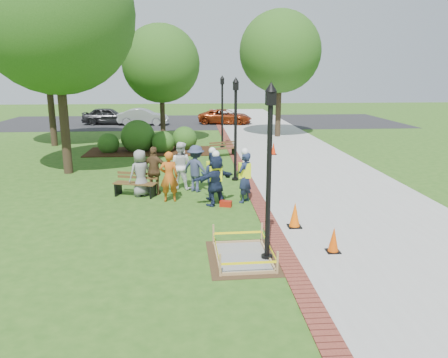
{
  "coord_description": "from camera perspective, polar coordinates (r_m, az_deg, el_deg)",
  "views": [
    {
      "loc": [
        -0.51,
        -12.83,
        4.49
      ],
      "look_at": [
        0.5,
        1.2,
        1.0
      ],
      "focal_mm": 35.0,
      "sensor_mm": 36.0,
      "label": 1
    }
  ],
  "objects": [
    {
      "name": "cone_back",
      "position": [
        12.99,
        9.23,
        -4.72
      ],
      "size": [
        0.39,
        0.39,
        0.78
      ],
      "color": "black",
      "rests_on": "ground"
    },
    {
      "name": "lamp_mid",
      "position": [
        18.03,
        1.52,
        7.52
      ],
      "size": [
        0.28,
        0.28,
        4.26
      ],
      "color": "black",
      "rests_on": "ground"
    },
    {
      "name": "ground",
      "position": [
        13.61,
        -1.74,
        -5.34
      ],
      "size": [
        100.0,
        100.0,
        0.0
      ],
      "primitive_type": "plane",
      "color": "#285116",
      "rests_on": "ground"
    },
    {
      "name": "shrub_d",
      "position": [
        25.86,
        -5.16,
        3.87
      ],
      "size": [
        1.46,
        1.46,
        1.46
      ],
      "primitive_type": "sphere",
      "color": "#234C15",
      "rests_on": "ground"
    },
    {
      "name": "parked_car_c",
      "position": [
        38.35,
        0.17,
        7.2
      ],
      "size": [
        2.84,
        4.59,
        1.39
      ],
      "primitive_type": "imported",
      "rotation": [
        0.0,
        0.0,
        1.32
      ],
      "color": "#9A3613",
      "rests_on": "ground"
    },
    {
      "name": "shrub_a",
      "position": [
        25.56,
        -14.78,
        3.35
      ],
      "size": [
        1.2,
        1.2,
        1.2
      ],
      "primitive_type": "sphere",
      "color": "#234C15",
      "rests_on": "ground"
    },
    {
      "name": "tree_left",
      "position": [
        20.62,
        -21.23,
        19.44
      ],
      "size": [
        6.67,
        6.67,
        10.13
      ],
      "color": "#3D2D1E",
      "rests_on": "ground"
    },
    {
      "name": "bench_far",
      "position": [
        23.62,
        -0.09,
        3.57
      ],
      "size": [
        1.5,
        0.9,
        0.77
      ],
      "color": "brown",
      "rests_on": "ground"
    },
    {
      "name": "parked_car_a",
      "position": [
        39.38,
        -14.84,
        6.92
      ],
      "size": [
        2.2,
        4.91,
        1.59
      ],
      "primitive_type": "imported",
      "rotation": [
        0.0,
        0.0,
        1.55
      ],
      "color": "#252427",
      "rests_on": "ground"
    },
    {
      "name": "brick_edging",
      "position": [
        23.38,
        1.5,
        2.89
      ],
      "size": [
        0.5,
        60.0,
        0.03
      ],
      "primitive_type": "cube",
      "color": "maroon",
      "rests_on": "ground"
    },
    {
      "name": "casual_person_b",
      "position": [
        15.38,
        -7.19,
        0.3
      ],
      "size": [
        0.6,
        0.41,
        1.79
      ],
      "color": "#BA5215",
      "rests_on": "ground"
    },
    {
      "name": "lamp_near",
      "position": [
        10.19,
        5.93,
        2.48
      ],
      "size": [
        0.28,
        0.28,
        4.26
      ],
      "color": "black",
      "rests_on": "ground"
    },
    {
      "name": "cone_front",
      "position": [
        11.48,
        14.12,
        -7.78
      ],
      "size": [
        0.34,
        0.34,
        0.68
      ],
      "color": "black",
      "rests_on": "ground"
    },
    {
      "name": "bench_near",
      "position": [
        16.4,
        -11.49,
        -1.27
      ],
      "size": [
        1.65,
        0.94,
        0.85
      ],
      "color": "brown",
      "rests_on": "ground"
    },
    {
      "name": "shrub_e",
      "position": [
        26.7,
        -10.38,
        4.02
      ],
      "size": [
        0.87,
        0.87,
        0.87
      ],
      "primitive_type": "sphere",
      "color": "#234C15",
      "rests_on": "ground"
    },
    {
      "name": "wet_concrete_pad",
      "position": [
        10.87,
        2.47,
        -9.12
      ],
      "size": [
        1.77,
        2.35,
        0.55
      ],
      "color": "#47331E",
      "rests_on": "ground"
    },
    {
      "name": "tree_back",
      "position": [
        28.0,
        -8.24,
        14.68
      ],
      "size": [
        4.78,
        4.78,
        7.33
      ],
      "color": "#3D2D1E",
      "rests_on": "ground"
    },
    {
      "name": "shrub_b",
      "position": [
        25.66,
        -11.08,
        3.59
      ],
      "size": [
        1.95,
        1.95,
        1.95
      ],
      "primitive_type": "sphere",
      "color": "#234C15",
      "rests_on": "ground"
    },
    {
      "name": "tree_far",
      "position": [
        28.82,
        -22.49,
        17.84
      ],
      "size": [
        6.91,
        6.91,
        10.42
      ],
      "color": "#3D2D1E",
      "rests_on": "ground"
    },
    {
      "name": "parking_lot",
      "position": [
        40.09,
        -3.4,
        7.48
      ],
      "size": [
        36.0,
        12.0,
        0.01
      ],
      "primitive_type": "cube",
      "color": "black",
      "rests_on": "ground"
    },
    {
      "name": "hivis_worker_b",
      "position": [
        15.17,
        2.7,
        0.43
      ],
      "size": [
        0.64,
        0.67,
        1.93
      ],
      "color": "#1A2943",
      "rests_on": "ground"
    },
    {
      "name": "casual_person_c",
      "position": [
        17.01,
        -5.71,
        1.76
      ],
      "size": [
        0.69,
        0.57,
        1.85
      ],
      "color": "white",
      "rests_on": "ground"
    },
    {
      "name": "mulch_bed",
      "position": [
        25.35,
        -9.71,
        3.57
      ],
      "size": [
        7.0,
        3.0,
        0.05
      ],
      "primitive_type": "cube",
      "color": "#381E0F",
      "rests_on": "ground"
    },
    {
      "name": "casual_person_d",
      "position": [
        16.32,
        -9.05,
        1.05
      ],
      "size": [
        0.62,
        0.44,
        1.8
      ],
      "color": "brown",
      "rests_on": "ground"
    },
    {
      "name": "tree_right",
      "position": [
        30.84,
        7.32,
        16.16
      ],
      "size": [
        5.51,
        5.51,
        8.52
      ],
      "color": "#3D2D1E",
      "rests_on": "ground"
    },
    {
      "name": "parked_car_b",
      "position": [
        38.21,
        -10.45,
        6.95
      ],
      "size": [
        2.35,
        4.78,
        1.51
      ],
      "primitive_type": "imported",
      "rotation": [
        0.0,
        0.0,
        1.5
      ],
      "color": "#A7A7AC",
      "rests_on": "ground"
    },
    {
      "name": "cone_far",
      "position": [
        24.16,
        6.48,
        3.93
      ],
      "size": [
        0.35,
        0.35,
        0.69
      ],
      "color": "black",
      "rests_on": "ground"
    },
    {
      "name": "casual_person_e",
      "position": [
        16.57,
        -3.68,
        1.36
      ],
      "size": [
        0.68,
        0.62,
        1.78
      ],
      "color": "#313855",
      "rests_on": "ground"
    },
    {
      "name": "lamp_far",
      "position": [
        25.97,
        -0.23,
        9.49
      ],
      "size": [
        0.28,
        0.28,
        4.26
      ],
      "color": "black",
      "rests_on": "ground"
    },
    {
      "name": "toolbox",
      "position": [
        14.87,
        0.24,
        -3.25
      ],
      "size": [
        0.44,
        0.32,
        0.2
      ],
      "primitive_type": "cube",
      "rotation": [
        0.0,
        0.0,
        -0.28
      ],
      "color": "maroon",
      "rests_on": "ground"
    },
    {
      "name": "casual_person_a",
      "position": [
        16.23,
        -10.86,
        0.77
      ],
      "size": [
        0.66,
        0.6,
        1.72
      ],
      "color": "gray",
      "rests_on": "ground"
    },
    {
      "name": "sidewalk",
      "position": [
        23.91,
        9.29,
        2.95
      ],
      "size": [
        6.0,
        60.0,
        0.02
      ],
      "primitive_type": "cube",
      "color": "#9E9E99",
      "rests_on": "ground"
    },
    {
      "name": "hivis_worker_a",
      "position": [
        14.83,
        -1.07,
        0.09
      ],
      "size": [
        0.67,
        0.61,
        1.9
      ],
      "color": "#17273C",
      "rests_on": "ground"
    },
    {
      "name": "hivis_worker_c",
      "position": [
        15.52,
        -1.52,
        0.69
      ],
      "size": [
        0.61,
        0.45,
        1.89
      ],
      "color": "#1A2C43",
      "rests_on": "ground"
    },
    {
      "name": "shrub_c",
      "position": [
        25.09,
        -7.91,
        3.48
      ],
      "size": [
        1.3,
        1.3,
        1.3
      ],
      "primitive_type": "sphere",
      "color": "#234C15",
      "rests_on": "ground"
    }
  ]
}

